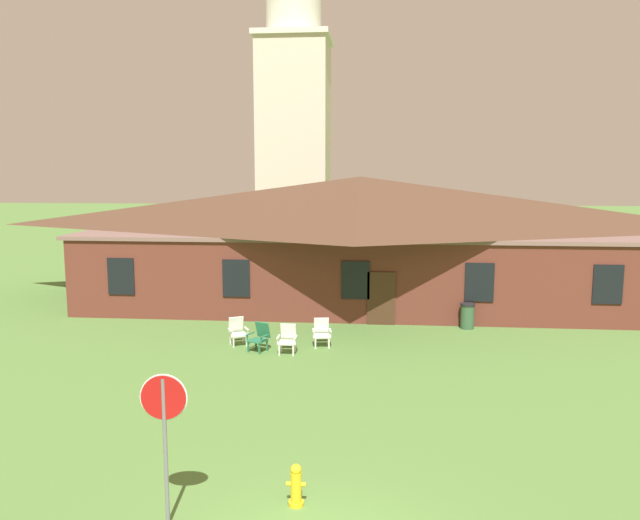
# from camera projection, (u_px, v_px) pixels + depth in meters

# --- Properties ---
(brick_building) EXTENTS (24.68, 10.40, 5.72)m
(brick_building) POSITION_uv_depth(u_px,v_px,m) (360.00, 237.00, 29.17)
(brick_building) COLOR brown
(brick_building) RESTS_ON ground
(dome_tower) EXTENTS (5.18, 5.18, 20.93)m
(dome_tower) POSITION_uv_depth(u_px,v_px,m) (294.00, 118.00, 43.90)
(dome_tower) COLOR beige
(dome_tower) RESTS_ON ground
(stop_sign) EXTENTS (0.80, 0.10, 2.68)m
(stop_sign) POSITION_uv_depth(u_px,v_px,m) (164.00, 418.00, 10.47)
(stop_sign) COLOR slate
(stop_sign) RESTS_ON ground
(lawn_chair_by_porch) EXTENTS (0.81, 0.85, 0.96)m
(lawn_chair_by_porch) POSITION_uv_depth(u_px,v_px,m) (237.00, 331.00, 21.70)
(lawn_chair_by_porch) COLOR silver
(lawn_chair_by_porch) RESTS_ON ground
(lawn_chair_near_door) EXTENTS (0.80, 0.84, 0.96)m
(lawn_chair_near_door) POSITION_uv_depth(u_px,v_px,m) (260.00, 336.00, 20.96)
(lawn_chair_near_door) COLOR #28704C
(lawn_chair_near_door) RESTS_ON ground
(lawn_chair_left_end) EXTENTS (0.64, 0.67, 0.96)m
(lawn_chair_left_end) POSITION_uv_depth(u_px,v_px,m) (288.00, 338.00, 20.72)
(lawn_chair_left_end) COLOR silver
(lawn_chair_left_end) RESTS_ON ground
(lawn_chair_middle) EXTENTS (0.70, 0.74, 0.96)m
(lawn_chair_middle) POSITION_uv_depth(u_px,v_px,m) (322.00, 332.00, 21.56)
(lawn_chair_middle) COLOR white
(lawn_chair_middle) RESTS_ON ground
(fire_hydrant) EXTENTS (0.36, 0.28, 0.79)m
(fire_hydrant) POSITION_uv_depth(u_px,v_px,m) (296.00, 486.00, 11.29)
(fire_hydrant) COLOR gold
(fire_hydrant) RESTS_ON ground
(trash_bin) EXTENTS (0.56, 0.56, 0.98)m
(trash_bin) POSITION_uv_depth(u_px,v_px,m) (467.00, 316.00, 23.90)
(trash_bin) COLOR #335638
(trash_bin) RESTS_ON ground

